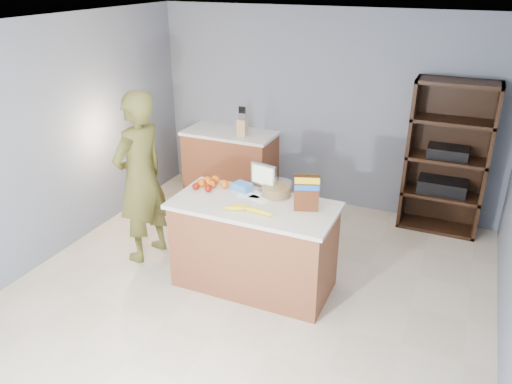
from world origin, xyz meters
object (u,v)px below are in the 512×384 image
at_px(counter_peninsula, 254,248).
at_px(cereal_box, 307,190).
at_px(shelving_unit, 447,160).
at_px(tv, 263,176).
at_px(person, 140,178).

distance_m(counter_peninsula, cereal_box, 0.84).
bearing_deg(shelving_unit, counter_peninsula, -127.11).
bearing_deg(shelving_unit, cereal_box, -118.33).
bearing_deg(counter_peninsula, cereal_box, 8.74).
xyz_separation_m(counter_peninsula, tv, (-0.03, 0.30, 0.64)).
relative_size(person, tv, 6.51).
relative_size(counter_peninsula, tv, 5.53).
xyz_separation_m(shelving_unit, person, (-2.86, -2.00, 0.05)).
bearing_deg(shelving_unit, person, -145.10).
bearing_deg(cereal_box, shelving_unit, 61.67).
relative_size(person, cereal_box, 5.49).
height_order(counter_peninsula, tv, tv).
bearing_deg(cereal_box, tv, 156.08).
bearing_deg(tv, cereal_box, -23.92).
relative_size(counter_peninsula, person, 0.85).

